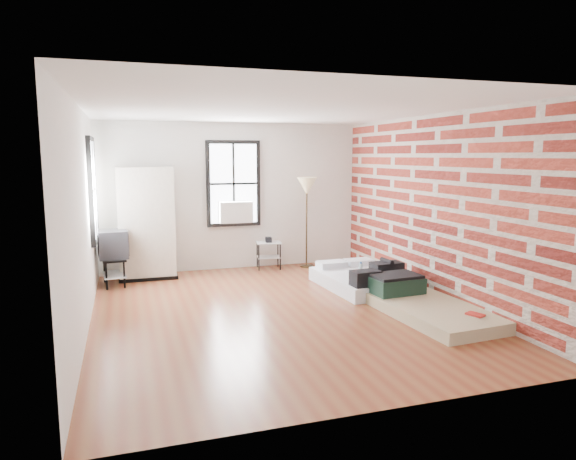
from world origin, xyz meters
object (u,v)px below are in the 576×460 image
object	(u,v)px
mattress_bare	(423,304)
wardrobe	(146,223)
mattress_main	(364,279)
floor_lamp	(307,190)
tv_stand	(113,246)
side_table	(269,248)

from	to	relation	value
mattress_bare	wardrobe	xyz separation A→B (m)	(-3.56, 3.33, 0.86)
mattress_main	wardrobe	xyz separation A→B (m)	(-3.39, 1.82, 0.84)
wardrobe	floor_lamp	bearing A→B (deg)	0.63
mattress_bare	tv_stand	bearing A→B (deg)	140.33
tv_stand	floor_lamp	bearing A→B (deg)	0.79
side_table	tv_stand	distance (m)	2.88
mattress_bare	floor_lamp	world-z (taller)	floor_lamp
mattress_bare	tv_stand	world-z (taller)	tv_stand
wardrobe	side_table	bearing A→B (deg)	2.40
mattress_main	mattress_bare	bearing A→B (deg)	-87.21
mattress_main	mattress_bare	distance (m)	1.51
mattress_bare	wardrobe	distance (m)	4.95
mattress_main	tv_stand	xyz separation A→B (m)	(-3.96, 1.44, 0.52)
wardrobe	floor_lamp	distance (m)	3.07
floor_lamp	wardrobe	bearing A→B (deg)	180.00
side_table	floor_lamp	xyz separation A→B (m)	(0.76, -0.07, 1.10)
mattress_main	tv_stand	size ratio (longest dim) A/B	1.89
mattress_main	tv_stand	bearing A→B (deg)	156.48
mattress_bare	floor_lamp	distance (m)	3.64
tv_stand	mattress_main	bearing A→B (deg)	-25.23
tv_stand	mattress_bare	bearing A→B (deg)	-40.76
mattress_main	side_table	world-z (taller)	side_table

